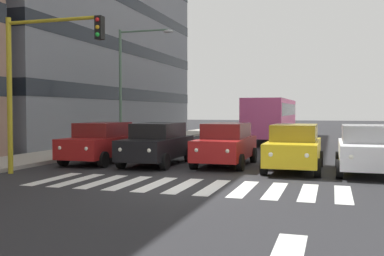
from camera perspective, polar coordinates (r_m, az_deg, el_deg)
ground_plane at (r=13.49m, az=-1.04°, el=-7.34°), size 180.00×180.00×0.00m
building_right_block_0 at (r=37.63m, az=-14.31°, el=14.44°), size 9.92×25.60×20.46m
crosswalk_markings at (r=13.49m, az=-1.04°, el=-7.32°), size 9.45×2.80×0.01m
lane_arrow_0 at (r=7.49m, az=12.04°, el=-15.23°), size 0.50×2.20×0.01m
car_0 at (r=17.08m, az=21.16°, el=-2.47°), size 2.02×4.44×1.72m
car_1 at (r=17.15m, az=12.81°, el=-2.35°), size 2.02×4.44×1.72m
car_2 at (r=18.33m, az=4.30°, el=-2.01°), size 2.02×4.44×1.72m
car_3 at (r=18.58m, az=-4.43°, el=-1.96°), size 2.02×4.44×1.72m
car_4 at (r=19.67m, az=-11.39°, el=-1.76°), size 2.02×4.44×1.72m
bus_behind_traffic at (r=32.28m, az=10.02°, el=1.54°), size 2.78×10.50×3.00m
traffic_light_gantry at (r=16.58m, az=-19.33°, el=7.01°), size 3.80×0.36×5.50m
street_lamp_right at (r=26.62m, az=-7.92°, el=6.84°), size 3.35×0.28×6.80m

